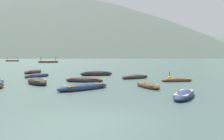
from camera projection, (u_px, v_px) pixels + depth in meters
ground_plane at (112, 58)px, 1506.20m from camera, size 6000.00×6000.00×0.00m
mountain_2 at (61, 17)px, 1542.27m from camera, size 2231.66×2231.66×523.46m
mountain_3 at (175, 27)px, 1532.09m from camera, size 1280.66×1280.66×391.04m
rowboat_0 at (148, 86)px, 17.40m from camera, size 1.81×3.28×0.45m
rowboat_1 at (34, 72)px, 33.22m from camera, size 1.90×4.29×0.63m
rowboat_2 at (177, 80)px, 21.81m from camera, size 3.12×1.36×0.39m
rowboat_3 at (84, 87)px, 16.40m from camera, size 3.80×3.83×0.55m
rowboat_5 at (85, 80)px, 21.40m from camera, size 3.63×1.79×0.54m
rowboat_6 at (38, 76)px, 26.72m from camera, size 2.49×3.70×0.53m
rowboat_7 at (97, 74)px, 29.11m from camera, size 4.08×2.16×0.74m
rowboat_9 at (136, 77)px, 25.03m from camera, size 3.49×3.14×0.52m
rowboat_11 at (184, 95)px, 13.13m from camera, size 2.39×3.64×0.44m
rowboat_12 at (37, 82)px, 19.68m from camera, size 2.91×3.54×0.67m
ferry_0 at (49, 62)px, 101.98m from camera, size 8.25×3.82×2.54m
ferry_1 at (13, 61)px, 139.79m from camera, size 7.76×5.36×2.54m
mooring_buoy at (170, 78)px, 24.15m from camera, size 0.45×0.45×0.90m
weed_patch_0 at (95, 79)px, 24.21m from camera, size 3.39×2.90×0.14m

